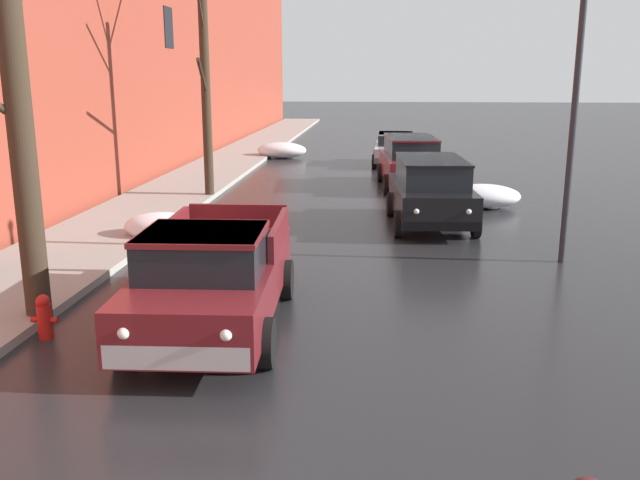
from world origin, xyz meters
name	(u,v)px	position (x,y,z in m)	size (l,w,h in m)	color
left_sidewalk_slab	(156,204)	(-6.10, 18.00, 0.08)	(3.02, 80.00, 0.16)	gray
brick_townhouse_facade	(78,17)	(-8.11, 18.00, 5.60)	(0.63, 80.00, 11.20)	brown
snow_bank_near_corner_left	(282,150)	(-3.96, 30.58, 0.37)	(2.38, 1.40, 0.76)	white
snow_bank_along_left_kerb	(482,196)	(3.92, 18.63, 0.35)	(2.28, 1.45, 0.72)	white
snow_bank_mid_block_left	(162,227)	(-4.51, 13.64, 0.34)	(1.87, 1.22, 0.69)	white
bare_tree_second_along_sidewalk	(10,87)	(-4.84, 7.94, 3.79)	(2.06, 3.22, 7.03)	#382B1E
bare_tree_mid_block	(205,82)	(-4.76, 19.32, 3.73)	(1.48, 3.66, 7.75)	#382B1E
pickup_truck_maroon_approaching_near_lane	(213,277)	(-1.80, 7.83, 0.88)	(2.38, 5.11, 1.76)	maroon
suv_black_parked_kerbside_close	(431,190)	(2.15, 15.88, 0.99)	(2.32, 4.40, 1.82)	black
suv_maroon_parked_kerbside_mid	(410,160)	(1.87, 22.32, 0.99)	(2.37, 4.72, 1.82)	maroon
sedan_silver_parked_far_down_block	(395,148)	(1.46, 28.54, 0.75)	(2.06, 4.07, 1.42)	#B7B7BC
fire_hydrant	(44,317)	(-4.30, 7.24, 0.36)	(0.42, 0.22, 0.71)	red
street_lamp_post	(575,99)	(4.77, 12.47, 3.48)	(0.44, 0.24, 6.24)	#28282D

